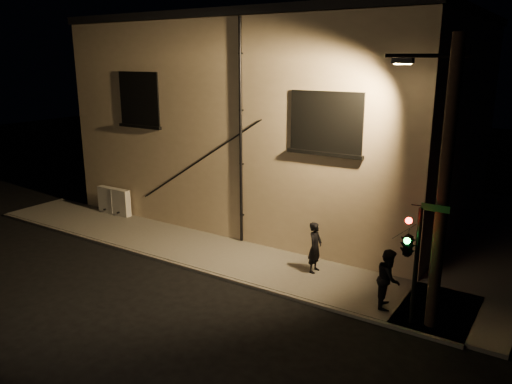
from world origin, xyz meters
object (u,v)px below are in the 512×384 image
Objects in this scene: utility_cabinet at (114,201)px; traffic_signal at (409,243)px; pedestrian_b at (388,278)px; pedestrian_a at (315,247)px; streetlamp_pole at (441,183)px.

traffic_signal is at bearing -10.11° from utility_cabinet.
pedestrian_a is at bearing 54.53° from pedestrian_b.
pedestrian_a is 4.15m from traffic_signal.
pedestrian_a is 0.23× the size of streetlamp_pole.
pedestrian_a is 0.51× the size of traffic_signal.
pedestrian_a is 5.27m from streetlamp_pole.
pedestrian_a is 0.99× the size of pedestrian_b.
pedestrian_b is at bearing 135.30° from traffic_signal.
streetlamp_pole is (14.68, -2.16, 3.29)m from utility_cabinet.
utility_cabinet is 1.06× the size of pedestrian_b.
traffic_signal is at bearing -149.11° from streetlamp_pole.
streetlamp_pole reaches higher than pedestrian_a.
traffic_signal is 1.76m from streetlamp_pole.
streetlamp_pole is at bearing 30.89° from traffic_signal.
traffic_signal is (14.09, -2.51, 1.67)m from utility_cabinet.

